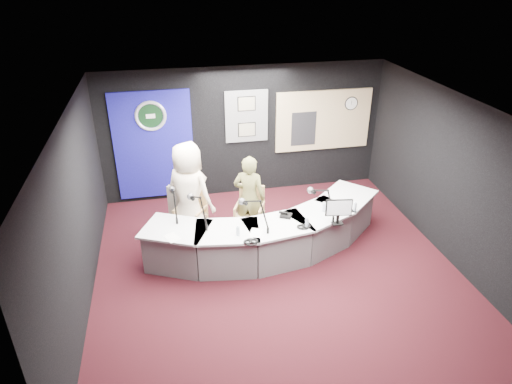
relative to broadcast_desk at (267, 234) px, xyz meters
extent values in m
plane|color=black|center=(0.05, -0.55, -0.38)|extent=(6.00, 6.00, 0.00)
cube|color=silver|center=(0.05, -0.55, 2.42)|extent=(6.00, 6.00, 0.02)
cube|color=black|center=(0.05, 2.45, 1.02)|extent=(6.00, 0.02, 2.80)
cube|color=black|center=(0.05, -3.55, 1.02)|extent=(6.00, 0.02, 2.80)
cube|color=black|center=(-2.95, -0.55, 1.02)|extent=(0.02, 6.00, 2.80)
cube|color=black|center=(3.05, -0.55, 1.02)|extent=(0.02, 6.00, 2.80)
cube|color=navy|center=(-1.85, 2.42, 0.88)|extent=(1.60, 0.05, 2.30)
torus|color=silver|center=(-1.85, 2.38, 1.52)|extent=(0.63, 0.07, 0.63)
cylinder|color=black|center=(-1.85, 2.38, 1.52)|extent=(0.48, 0.01, 0.48)
cube|color=slate|center=(0.10, 2.42, 1.38)|extent=(0.90, 0.04, 1.10)
cube|color=gray|center=(0.10, 2.39, 1.65)|extent=(0.34, 0.02, 0.27)
cube|color=gray|center=(0.10, 2.39, 1.09)|extent=(0.34, 0.02, 0.27)
cube|color=tan|center=(1.80, 2.42, 1.18)|extent=(2.12, 0.06, 1.32)
cube|color=#D8CD88|center=(1.80, 2.41, 1.18)|extent=(2.00, 0.02, 1.20)
cube|color=black|center=(1.35, 2.39, 1.03)|extent=(0.55, 0.02, 0.75)
cylinder|color=white|center=(2.40, 2.39, 1.52)|extent=(0.28, 0.01, 0.28)
cube|color=slate|center=(-1.43, 0.95, 0.24)|extent=(0.48, 0.35, 0.70)
imported|color=#F2DFC1|center=(-1.28, 0.73, 0.58)|extent=(1.11, 1.06, 1.91)
imported|color=brown|center=(-0.20, 0.61, 0.43)|extent=(0.70, 0.61, 1.62)
cube|color=black|center=(1.08, -0.50, 0.70)|extent=(0.42, 0.09, 0.29)
cube|color=black|center=(0.30, -0.10, 0.40)|extent=(0.24, 0.22, 0.05)
torus|color=black|center=(0.50, -0.49, 0.39)|extent=(0.19, 0.19, 0.03)
torus|color=black|center=(-0.44, -0.75, 0.39)|extent=(0.23, 0.23, 0.04)
cube|color=white|center=(-1.64, -0.36, 0.38)|extent=(0.29, 0.33, 0.00)
cube|color=white|center=(-0.30, -0.50, 0.38)|extent=(0.28, 0.32, 0.00)
camera|label=1|loc=(-1.58, -6.60, 4.35)|focal=32.00mm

